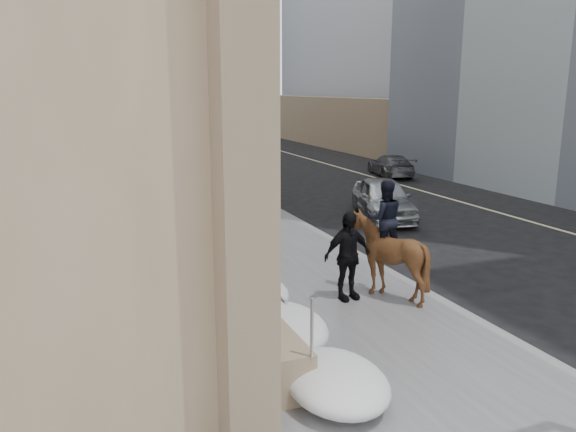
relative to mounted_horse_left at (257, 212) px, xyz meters
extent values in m
plane|color=black|center=(-0.06, -6.00, -1.24)|extent=(140.00, 140.00, 0.00)
cube|color=#525254|center=(-0.06, 4.00, -1.18)|extent=(5.00, 80.00, 0.12)
cube|color=slate|center=(2.56, 4.00, -1.18)|extent=(0.24, 80.00, 0.12)
cube|color=#BFB78C|center=(10.44, 4.00, -1.24)|extent=(0.15, 70.00, 0.01)
cube|color=#857156|center=(-2.31, 14.00, -0.79)|extent=(1.10, 44.00, 0.90)
cylinder|color=silver|center=(-1.86, 14.00, 0.11)|extent=(0.06, 42.00, 0.06)
cube|color=black|center=(-2.76, 7.00, 2.76)|extent=(0.20, 2.20, 4.50)
cube|color=#857156|center=(15.44, 4.00, 0.76)|extent=(2.00, 80.00, 4.00)
cube|color=slate|center=(3.94, 54.00, 12.76)|extent=(30.00, 12.00, 28.00)
cube|color=gray|center=(-6.06, 66.00, 8.76)|extent=(24.00, 12.00, 20.00)
cylinder|color=#2D2D30|center=(2.84, 8.00, 2.76)|extent=(0.18, 0.18, 8.00)
cube|color=#2D2D30|center=(2.04, 8.00, 6.66)|extent=(1.60, 0.15, 0.12)
cylinder|color=#2D2D30|center=(1.34, 8.00, 6.51)|extent=(0.24, 0.24, 0.30)
cylinder|color=#2D2D30|center=(2.84, 28.00, 2.76)|extent=(0.18, 0.18, 8.00)
cube|color=#2D2D30|center=(2.04, 28.00, 6.66)|extent=(1.60, 0.15, 0.12)
cylinder|color=#2D2D30|center=(1.34, 28.00, 6.51)|extent=(0.24, 0.24, 0.30)
cylinder|color=#2D2D30|center=(2.94, 16.00, 1.76)|extent=(0.20, 0.20, 6.00)
cylinder|color=#2D2D30|center=(0.94, 16.00, 4.56)|extent=(4.00, 0.16, 0.16)
imported|color=black|center=(-0.56, 16.00, 4.06)|extent=(0.18, 0.22, 1.10)
ellipsoid|color=silver|center=(-1.51, -6.00, -0.78)|extent=(1.50, 2.10, 0.68)
ellipsoid|color=silver|center=(-1.46, -2.00, -0.76)|extent=(1.60, 2.20, 0.72)
ellipsoid|color=silver|center=(-1.56, 2.00, -0.80)|extent=(1.40, 2.00, 0.64)
ellipsoid|color=silver|center=(-1.41, 6.00, -0.74)|extent=(1.70, 2.30, 0.76)
ellipsoid|color=silver|center=(-1.51, 10.00, -0.79)|extent=(1.50, 2.10, 0.66)
imported|color=#553619|center=(0.00, -0.01, -0.05)|extent=(2.02, 2.78, 2.14)
imported|color=black|center=(0.00, 0.14, 0.74)|extent=(0.74, 0.62, 1.72)
imported|color=#3D2311|center=(1.52, -4.50, -0.19)|extent=(1.92, 2.05, 1.88)
imported|color=black|center=(1.52, -4.35, 0.62)|extent=(0.98, 0.86, 1.73)
imported|color=black|center=(0.63, -4.35, -0.14)|extent=(1.20, 0.60, 1.98)
imported|color=#ABAFB3|center=(5.76, 2.67, -0.50)|extent=(3.01, 4.71, 1.49)
imported|color=#4D4F54|center=(11.48, 11.38, -0.65)|extent=(2.50, 4.33, 1.18)
camera|label=1|loc=(-4.92, -14.80, 3.44)|focal=35.00mm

